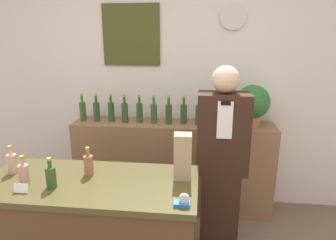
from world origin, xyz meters
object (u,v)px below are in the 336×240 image
shopkeeper (221,165)px  tape_dispenser (183,202)px  paper_bag (183,156)px  potted_plant (253,103)px

shopkeeper → tape_dispenser: size_ratio=17.84×
shopkeeper → tape_dispenser: shopkeeper is taller
shopkeeper → paper_bag: 0.63m
shopkeeper → potted_plant: 0.81m
potted_plant → tape_dispenser: size_ratio=4.53×
paper_bag → tape_dispenser: size_ratio=3.39×
potted_plant → tape_dispenser: potted_plant is taller
shopkeeper → paper_bag: bearing=-120.2°
shopkeeper → tape_dispenser: (-0.26, -0.83, 0.13)m
shopkeeper → tape_dispenser: 0.88m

